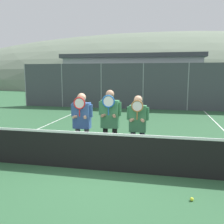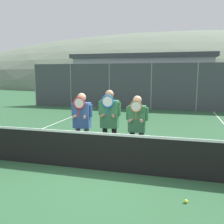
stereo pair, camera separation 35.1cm
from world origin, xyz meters
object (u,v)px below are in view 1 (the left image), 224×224
(car_left_of_center, at_px, (148,91))
(car_center, at_px, (219,93))
(player_center_left, at_px, (110,120))
(car_far_left, at_px, (87,91))
(player_leftmost, at_px, (82,120))
(player_center_right, at_px, (138,124))
(tennis_ball_on_court, at_px, (192,199))

(car_left_of_center, distance_m, car_center, 4.97)
(player_center_left, relative_size, car_far_left, 0.45)
(car_far_left, bearing_deg, player_leftmost, -72.92)
(player_center_right, xyz_separation_m, car_far_left, (-5.34, 12.60, -0.12))
(player_center_left, height_order, tennis_ball_on_court, player_center_left)
(player_leftmost, distance_m, car_left_of_center, 12.84)
(player_leftmost, xyz_separation_m, tennis_ball_on_court, (2.66, -1.71, -1.04))
(player_leftmost, xyz_separation_m, player_center_left, (0.76, 0.01, 0.04))
(car_center, distance_m, tennis_ball_on_court, 14.87)
(player_leftmost, height_order, car_left_of_center, car_left_of_center)
(car_left_of_center, bearing_deg, tennis_ball_on_court, -83.16)
(player_leftmost, distance_m, player_center_left, 0.76)
(player_center_right, height_order, car_far_left, car_far_left)
(player_leftmost, height_order, player_center_right, player_leftmost)
(player_center_left, bearing_deg, car_left_of_center, 89.29)
(player_center_left, height_order, player_center_right, player_center_left)
(player_center_right, height_order, tennis_ball_on_court, player_center_right)
(car_left_of_center, bearing_deg, player_leftmost, -94.08)
(player_leftmost, height_order, player_center_left, player_center_left)
(car_far_left, bearing_deg, player_center_left, -69.83)
(player_leftmost, height_order, tennis_ball_on_court, player_leftmost)
(player_leftmost, height_order, car_center, player_leftmost)
(player_center_right, bearing_deg, car_center, 70.99)
(tennis_ball_on_court, bearing_deg, player_leftmost, 147.23)
(car_far_left, relative_size, car_left_of_center, 0.96)
(car_center, bearing_deg, player_center_right, -109.01)
(car_far_left, distance_m, car_left_of_center, 4.79)
(car_far_left, xyz_separation_m, car_center, (9.75, 0.19, -0.02))
(car_far_left, bearing_deg, car_center, 1.11)
(car_left_of_center, bearing_deg, car_far_left, -177.38)
(car_far_left, xyz_separation_m, tennis_ball_on_court, (6.52, -14.30, -0.87))
(player_center_left, relative_size, car_left_of_center, 0.44)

